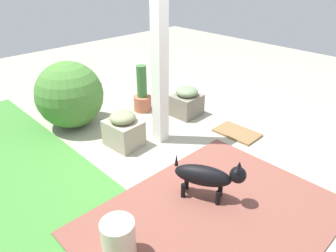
{
  "coord_description": "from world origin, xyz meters",
  "views": [
    {
      "loc": [
        -2.46,
        2.53,
        2.2
      ],
      "look_at": [
        0.13,
        0.03,
        0.28
      ],
      "focal_mm": 33.62,
      "sensor_mm": 36.0,
      "label": 1
    }
  ],
  "objects_px": {
    "round_shrub": "(70,95)",
    "doormat": "(237,133)",
    "dog": "(208,176)",
    "stone_planter_nearest": "(187,102)",
    "stone_planter_mid": "(123,130)",
    "ceramic_urn": "(119,240)",
    "porch_pillar": "(160,64)",
    "terracotta_pot_tall": "(142,95)"
  },
  "relations": [
    {
      "from": "ceramic_urn",
      "to": "terracotta_pot_tall",
      "type": "bearing_deg",
      "value": -43.71
    },
    {
      "from": "dog",
      "to": "porch_pillar",
      "type": "bearing_deg",
      "value": -21.82
    },
    {
      "from": "terracotta_pot_tall",
      "to": "ceramic_urn",
      "type": "bearing_deg",
      "value": 136.29
    },
    {
      "from": "stone_planter_mid",
      "to": "doormat",
      "type": "xyz_separation_m",
      "value": [
        -0.87,
        -1.33,
        -0.21
      ]
    },
    {
      "from": "porch_pillar",
      "to": "terracotta_pot_tall",
      "type": "distance_m",
      "value": 1.28
    },
    {
      "from": "porch_pillar",
      "to": "stone_planter_mid",
      "type": "relative_size",
      "value": 4.41
    },
    {
      "from": "stone_planter_mid",
      "to": "ceramic_urn",
      "type": "height_order",
      "value": "stone_planter_mid"
    },
    {
      "from": "porch_pillar",
      "to": "round_shrub",
      "type": "bearing_deg",
      "value": 27.85
    },
    {
      "from": "terracotta_pot_tall",
      "to": "doormat",
      "type": "distance_m",
      "value": 1.63
    },
    {
      "from": "dog",
      "to": "doormat",
      "type": "bearing_deg",
      "value": -67.21
    },
    {
      "from": "porch_pillar",
      "to": "stone_planter_nearest",
      "type": "bearing_deg",
      "value": -70.98
    },
    {
      "from": "round_shrub",
      "to": "terracotta_pot_tall",
      "type": "bearing_deg",
      "value": -106.59
    },
    {
      "from": "stone_planter_mid",
      "to": "round_shrub",
      "type": "bearing_deg",
      "value": 11.05
    },
    {
      "from": "porch_pillar",
      "to": "ceramic_urn",
      "type": "xyz_separation_m",
      "value": [
        -1.19,
        1.57,
        -0.88
      ]
    },
    {
      "from": "dog",
      "to": "ceramic_urn",
      "type": "bearing_deg",
      "value": 88.34
    },
    {
      "from": "dog",
      "to": "ceramic_urn",
      "type": "distance_m",
      "value": 1.08
    },
    {
      "from": "dog",
      "to": "stone_planter_nearest",
      "type": "bearing_deg",
      "value": -41.0
    },
    {
      "from": "porch_pillar",
      "to": "stone_planter_nearest",
      "type": "distance_m",
      "value": 1.21
    },
    {
      "from": "stone_planter_nearest",
      "to": "round_shrub",
      "type": "bearing_deg",
      "value": 57.33
    },
    {
      "from": "dog",
      "to": "terracotta_pot_tall",
      "type": "bearing_deg",
      "value": -23.45
    },
    {
      "from": "porch_pillar",
      "to": "terracotta_pot_tall",
      "type": "bearing_deg",
      "value": -25.61
    },
    {
      "from": "porch_pillar",
      "to": "ceramic_urn",
      "type": "relative_size",
      "value": 5.6
    },
    {
      "from": "round_shrub",
      "to": "ceramic_urn",
      "type": "height_order",
      "value": "round_shrub"
    },
    {
      "from": "round_shrub",
      "to": "ceramic_urn",
      "type": "distance_m",
      "value": 2.6
    },
    {
      "from": "porch_pillar",
      "to": "stone_planter_mid",
      "type": "height_order",
      "value": "porch_pillar"
    },
    {
      "from": "dog",
      "to": "doormat",
      "type": "relative_size",
      "value": 1.13
    },
    {
      "from": "stone_planter_mid",
      "to": "dog",
      "type": "distance_m",
      "value": 1.45
    },
    {
      "from": "porch_pillar",
      "to": "stone_planter_nearest",
      "type": "relative_size",
      "value": 4.55
    },
    {
      "from": "stone_planter_nearest",
      "to": "round_shrub",
      "type": "distance_m",
      "value": 1.76
    },
    {
      "from": "stone_planter_mid",
      "to": "dog",
      "type": "bearing_deg",
      "value": 178.49
    },
    {
      "from": "stone_planter_nearest",
      "to": "doormat",
      "type": "relative_size",
      "value": 0.77
    },
    {
      "from": "stone_planter_mid",
      "to": "ceramic_urn",
      "type": "xyz_separation_m",
      "value": [
        -1.42,
        1.12,
        -0.04
      ]
    },
    {
      "from": "stone_planter_nearest",
      "to": "terracotta_pot_tall",
      "type": "height_order",
      "value": "terracotta_pot_tall"
    },
    {
      "from": "porch_pillar",
      "to": "ceramic_urn",
      "type": "height_order",
      "value": "porch_pillar"
    },
    {
      "from": "porch_pillar",
      "to": "round_shrub",
      "type": "relative_size",
      "value": 2.22
    },
    {
      "from": "porch_pillar",
      "to": "doormat",
      "type": "height_order",
      "value": "porch_pillar"
    },
    {
      "from": "stone_planter_mid",
      "to": "terracotta_pot_tall",
      "type": "bearing_deg",
      "value": -52.73
    },
    {
      "from": "round_shrub",
      "to": "terracotta_pot_tall",
      "type": "xyz_separation_m",
      "value": [
        -0.32,
        -1.07,
        -0.21
      ]
    },
    {
      "from": "porch_pillar",
      "to": "round_shrub",
      "type": "xyz_separation_m",
      "value": [
        1.22,
        0.64,
        -0.59
      ]
    },
    {
      "from": "round_shrub",
      "to": "doormat",
      "type": "relative_size",
      "value": 1.58
    },
    {
      "from": "dog",
      "to": "round_shrub",
      "type": "bearing_deg",
      "value": 3.64
    },
    {
      "from": "round_shrub",
      "to": "terracotta_pot_tall",
      "type": "height_order",
      "value": "round_shrub"
    }
  ]
}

